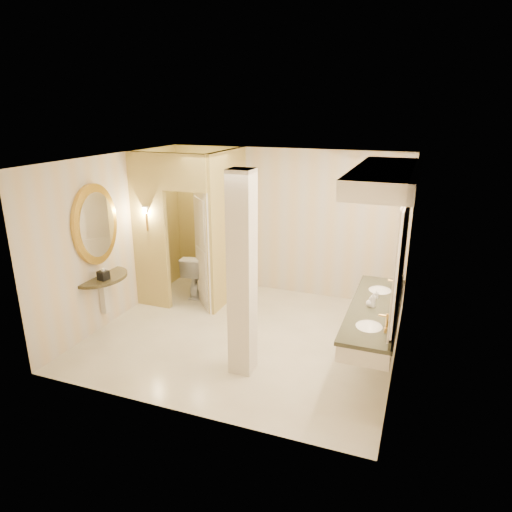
{
  "coord_description": "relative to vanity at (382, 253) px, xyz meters",
  "views": [
    {
      "loc": [
        2.41,
        -5.9,
        3.39
      ],
      "look_at": [
        0.13,
        0.2,
        1.25
      ],
      "focal_mm": 32.0,
      "sensor_mm": 36.0,
      "label": 1
    }
  ],
  "objects": [
    {
      "name": "soap_bottle_b",
      "position": [
        -0.1,
        -0.02,
        -0.69
      ],
      "size": [
        0.11,
        0.11,
        0.13
      ],
      "primitive_type": "imported",
      "rotation": [
        0.0,
        0.0,
        0.09
      ],
      "color": "silver",
      "rests_on": "vanity"
    },
    {
      "name": "wall_right",
      "position": [
        0.27,
        0.17,
        -0.28
      ],
      "size": [
        0.02,
        4.0,
        2.7
      ],
      "primitive_type": "cube",
      "color": "beige",
      "rests_on": "floor"
    },
    {
      "name": "toilet",
      "position": [
        -3.39,
        1.43,
        -1.22
      ],
      "size": [
        0.52,
        0.83,
        0.81
      ],
      "primitive_type": "imported",
      "rotation": [
        0.0,
        0.0,
        3.24
      ],
      "color": "white",
      "rests_on": "floor"
    },
    {
      "name": "toilet_closet",
      "position": [
        -3.12,
        1.13,
        -0.24
      ],
      "size": [
        1.5,
        1.55,
        2.7
      ],
      "color": "tan",
      "rests_on": "floor"
    },
    {
      "name": "wall_front",
      "position": [
        -1.98,
        -1.83,
        -0.28
      ],
      "size": [
        4.5,
        0.02,
        2.7
      ],
      "primitive_type": "cube",
      "color": "beige",
      "rests_on": "floor"
    },
    {
      "name": "floor",
      "position": [
        -1.98,
        0.17,
        -1.63
      ],
      "size": [
        4.5,
        4.5,
        0.0
      ],
      "primitive_type": "plane",
      "color": "#EDE6CD",
      "rests_on": "ground"
    },
    {
      "name": "tissue_box",
      "position": [
        -4.03,
        -0.45,
        -0.68
      ],
      "size": [
        0.16,
        0.16,
        0.14
      ],
      "primitive_type": "cube",
      "rotation": [
        0.0,
        0.0,
        -0.15
      ],
      "color": "black",
      "rests_on": "console_shelf"
    },
    {
      "name": "soap_bottle_a",
      "position": [
        -0.05,
        0.29,
        -0.69
      ],
      "size": [
        0.06,
        0.06,
        0.12
      ],
      "primitive_type": "imported",
      "rotation": [
        0.0,
        0.0,
        -0.12
      ],
      "color": "beige",
      "rests_on": "vanity"
    },
    {
      "name": "ceiling",
      "position": [
        -1.98,
        0.17,
        1.07
      ],
      "size": [
        4.5,
        4.5,
        0.0
      ],
      "primitive_type": "plane",
      "rotation": [
        3.14,
        0.0,
        0.0
      ],
      "color": "silver",
      "rests_on": "wall_back"
    },
    {
      "name": "wall_left",
      "position": [
        -4.23,
        0.17,
        -0.28
      ],
      "size": [
        0.02,
        4.0,
        2.7
      ],
      "primitive_type": "cube",
      "color": "beige",
      "rests_on": "floor"
    },
    {
      "name": "pillar",
      "position": [
        -1.63,
        -0.73,
        -0.28
      ],
      "size": [
        0.31,
        0.31,
        2.7
      ],
      "primitive_type": "cube",
      "color": "beige",
      "rests_on": "floor"
    },
    {
      "name": "wall_back",
      "position": [
        -1.98,
        2.17,
        -0.28
      ],
      "size": [
        4.5,
        0.02,
        2.7
      ],
      "primitive_type": "cube",
      "color": "beige",
      "rests_on": "floor"
    },
    {
      "name": "vanity",
      "position": [
        0.0,
        0.0,
        0.0
      ],
      "size": [
        0.75,
        2.45,
        2.09
      ],
      "color": "beige",
      "rests_on": "floor"
    },
    {
      "name": "console_shelf",
      "position": [
        -4.19,
        -0.32,
        -0.29
      ],
      "size": [
        0.95,
        0.95,
        1.93
      ],
      "color": "black",
      "rests_on": "floor"
    },
    {
      "name": "wall_sconce",
      "position": [
        -3.9,
        0.6,
        0.1
      ],
      "size": [
        0.14,
        0.14,
        0.42
      ],
      "color": "#C2903E",
      "rests_on": "toilet_closet"
    },
    {
      "name": "soap_bottle_c",
      "position": [
        -0.06,
        -0.03,
        -0.65
      ],
      "size": [
        0.09,
        0.09,
        0.21
      ],
      "primitive_type": "imported",
      "rotation": [
        0.0,
        0.0,
        0.16
      ],
      "color": "#C6B28C",
      "rests_on": "vanity"
    }
  ]
}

